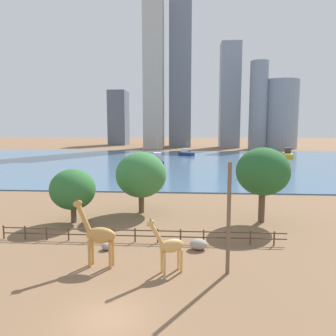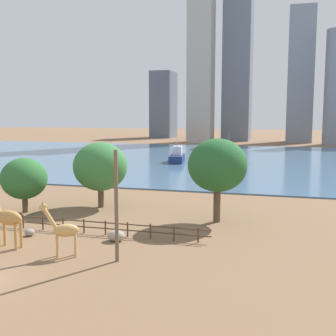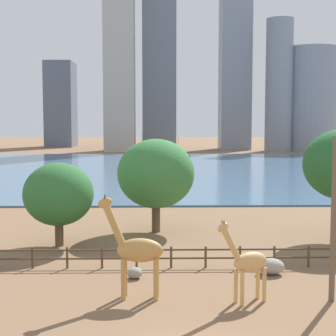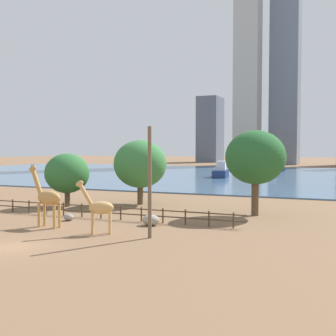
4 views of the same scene
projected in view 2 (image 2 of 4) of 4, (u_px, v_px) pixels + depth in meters
The scene contains 17 objects.
ground_plane at pixel (206, 158), 102.95m from camera, with size 400.00×400.00×0.00m, color brown.
harbor_water at pixel (204, 158), 100.07m from camera, with size 180.00×86.00×0.20m, color #476B8C.
giraffe_tall at pixel (64, 230), 31.14m from camera, with size 2.84×1.76×4.22m.
giraffe_companion at pixel (7, 217), 33.25m from camera, with size 3.33×1.06×5.25m.
utility_pole at pixel (116, 206), 29.91m from camera, with size 0.28×0.28×8.09m, color brown.
boulder_near_fence at pixel (116, 236), 35.18m from camera, with size 1.50×1.23×0.92m, color gray.
boulder_by_pole at pixel (30, 232), 36.70m from camera, with size 0.86×0.84×0.63m, color gray.
enclosure_fence at pixel (66, 223), 37.96m from camera, with size 26.12×0.14×1.30m.
tree_left_large at pixel (24, 179), 45.13m from camera, with size 4.93×4.93×5.92m.
tree_center_broad at pixel (217, 166), 40.88m from camera, with size 5.79×5.79×8.24m.
tree_right_tall at pixel (100, 167), 47.56m from camera, with size 6.11×6.11×7.44m.
boat_ferry at pixel (228, 148), 118.95m from camera, with size 5.77×4.95×5.08m.
boat_sailboat at pixel (177, 157), 91.63m from camera, with size 3.93×8.16×7.05m.
skyline_block_central at pixel (301, 76), 157.31m from camera, with size 9.38×10.19×49.69m, color gray.
skyline_tower_glass at pixel (202, 6), 153.96m from camera, with size 8.93×9.97×100.12m, color #B7B2A8.
skyline_block_right at pixel (239, 38), 167.51m from camera, with size 10.72×15.46×81.82m, color slate.
skyline_tower_short at pixel (164, 105), 191.81m from camera, with size 9.49×13.98×29.63m, color slate.
Camera 2 is at (18.61, -21.17, 10.55)m, focal length 45.00 mm.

